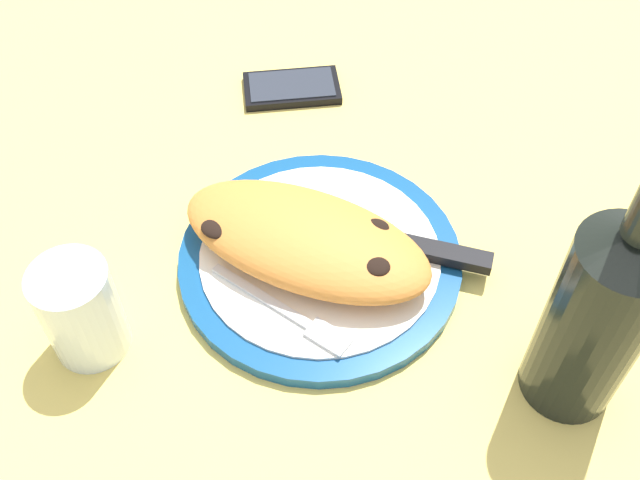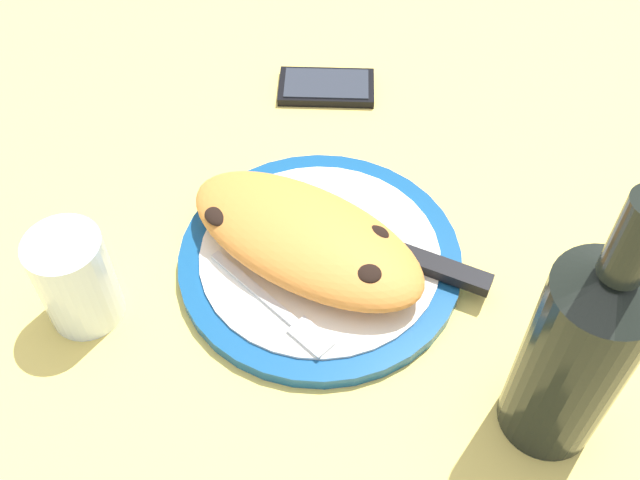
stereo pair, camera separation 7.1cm
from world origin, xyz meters
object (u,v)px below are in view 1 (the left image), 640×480
(knife, at_px, (404,246))
(water_glass, at_px, (83,315))
(calzone, at_px, (306,239))
(wine_bottle, at_px, (600,314))
(fork, at_px, (292,315))
(smartphone, at_px, (292,88))
(plate, at_px, (320,258))

(knife, distance_m, water_glass, 0.30)
(calzone, relative_size, wine_bottle, 0.92)
(fork, distance_m, wine_bottle, 0.26)
(smartphone, bearing_deg, calzone, -62.47)
(fork, xyz_separation_m, wine_bottle, (0.24, 0.04, 0.09))
(smartphone, distance_m, wine_bottle, 0.48)
(fork, xyz_separation_m, knife, (0.07, 0.11, 0.00))
(calzone, height_order, wine_bottle, wine_bottle)
(knife, bearing_deg, plate, -153.36)
(water_glass, xyz_separation_m, wine_bottle, (0.40, 0.13, 0.07))
(calzone, height_order, water_glass, water_glass)
(smartphone, bearing_deg, plate, -59.46)
(water_glass, bearing_deg, smartphone, 86.96)
(smartphone, bearing_deg, water_glass, -93.04)
(plate, xyz_separation_m, knife, (0.07, 0.04, 0.01))
(calzone, distance_m, wine_bottle, 0.27)
(fork, bearing_deg, smartphone, 114.53)
(water_glass, bearing_deg, knife, 41.30)
(plate, height_order, calzone, calzone)
(calzone, xyz_separation_m, fork, (0.02, -0.07, -0.02))
(smartphone, relative_size, wine_bottle, 0.48)
(fork, bearing_deg, water_glass, -151.54)
(calzone, height_order, smartphone, calzone)
(knife, bearing_deg, smartphone, 137.46)
(fork, relative_size, smartphone, 1.17)
(smartphone, height_order, water_glass, water_glass)
(water_glass, bearing_deg, calzone, 47.47)
(knife, relative_size, wine_bottle, 0.90)
(calzone, xyz_separation_m, smartphone, (-0.12, 0.23, -0.04))
(fork, bearing_deg, calzone, 103.36)
(calzone, bearing_deg, wine_bottle, -6.53)
(calzone, relative_size, fork, 1.65)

